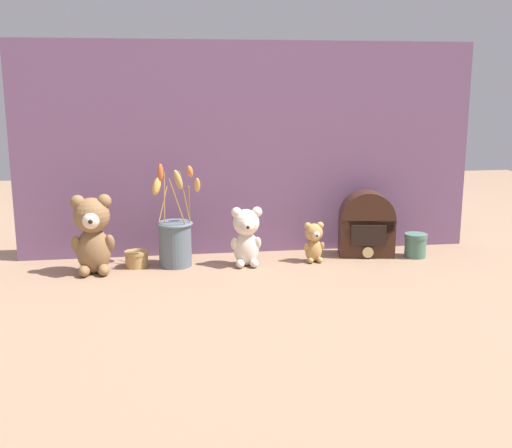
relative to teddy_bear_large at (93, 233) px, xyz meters
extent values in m
plane|color=#8E7056|center=(0.51, 0.02, -0.13)|extent=(4.00, 4.00, 0.00)
cube|color=#704C70|center=(0.51, 0.19, 0.23)|extent=(1.54, 0.02, 0.71)
ellipsoid|color=olive|center=(0.00, 0.00, -0.06)|extent=(0.11, 0.09, 0.14)
sphere|color=olive|center=(0.00, 0.00, 0.05)|extent=(0.11, 0.11, 0.11)
sphere|color=beige|center=(0.00, -0.04, 0.05)|extent=(0.05, 0.05, 0.05)
sphere|color=black|center=(0.00, -0.06, 0.05)|extent=(0.01, 0.01, 0.01)
sphere|color=olive|center=(0.04, 0.00, 0.10)|extent=(0.04, 0.04, 0.04)
sphere|color=olive|center=(-0.04, 0.00, 0.10)|extent=(0.04, 0.04, 0.04)
ellipsoid|color=olive|center=(0.05, 0.00, -0.03)|extent=(0.03, 0.05, 0.06)
ellipsoid|color=olive|center=(-0.05, -0.01, -0.03)|extent=(0.03, 0.05, 0.06)
ellipsoid|color=olive|center=(0.03, -0.03, -0.11)|extent=(0.04, 0.06, 0.04)
ellipsoid|color=olive|center=(-0.03, -0.03, -0.11)|extent=(0.04, 0.06, 0.04)
ellipsoid|color=beige|center=(0.47, 0.02, -0.07)|extent=(0.08, 0.07, 0.11)
sphere|color=beige|center=(0.47, 0.02, 0.01)|extent=(0.08, 0.08, 0.08)
sphere|color=beige|center=(0.47, -0.02, 0.01)|extent=(0.04, 0.04, 0.04)
sphere|color=black|center=(0.47, -0.03, 0.01)|extent=(0.01, 0.01, 0.01)
sphere|color=beige|center=(0.50, 0.02, 0.05)|extent=(0.03, 0.03, 0.03)
sphere|color=beige|center=(0.44, 0.02, 0.05)|extent=(0.03, 0.03, 0.03)
ellipsoid|color=beige|center=(0.51, 0.01, -0.05)|extent=(0.02, 0.04, 0.05)
ellipsoid|color=beige|center=(0.43, 0.01, -0.05)|extent=(0.02, 0.04, 0.05)
ellipsoid|color=beige|center=(0.49, -0.01, -0.11)|extent=(0.03, 0.04, 0.03)
ellipsoid|color=beige|center=(0.45, -0.01, -0.11)|extent=(0.03, 0.04, 0.03)
ellipsoid|color=tan|center=(0.69, 0.03, -0.09)|extent=(0.06, 0.05, 0.08)
sphere|color=tan|center=(0.69, 0.03, -0.03)|extent=(0.06, 0.06, 0.06)
sphere|color=#D1B289|center=(0.70, 0.01, -0.03)|extent=(0.03, 0.03, 0.03)
sphere|color=black|center=(0.70, -0.01, -0.03)|extent=(0.01, 0.01, 0.01)
sphere|color=tan|center=(0.72, 0.03, -0.01)|extent=(0.02, 0.02, 0.02)
sphere|color=tan|center=(0.67, 0.03, -0.01)|extent=(0.02, 0.02, 0.02)
ellipsoid|color=tan|center=(0.72, 0.03, -0.08)|extent=(0.02, 0.03, 0.03)
ellipsoid|color=tan|center=(0.67, 0.02, -0.08)|extent=(0.02, 0.03, 0.03)
ellipsoid|color=tan|center=(0.71, 0.01, -0.12)|extent=(0.02, 0.03, 0.02)
ellipsoid|color=tan|center=(0.68, 0.01, -0.12)|extent=(0.02, 0.03, 0.02)
cylinder|color=slate|center=(0.25, 0.05, -0.06)|extent=(0.10, 0.10, 0.14)
torus|color=slate|center=(0.25, 0.05, 0.01)|extent=(0.12, 0.12, 0.01)
cylinder|color=#9E7542|center=(0.30, 0.04, 0.07)|extent=(0.01, 0.06, 0.12)
ellipsoid|color=gold|center=(0.32, 0.04, 0.13)|extent=(0.02, 0.04, 0.06)
cylinder|color=#9E7542|center=(0.26, 0.00, 0.09)|extent=(0.05, 0.01, 0.15)
ellipsoid|color=tan|center=(0.26, -0.02, 0.16)|extent=(0.04, 0.03, 0.07)
cylinder|color=#9E7542|center=(0.28, 0.02, 0.10)|extent=(0.04, 0.04, 0.17)
ellipsoid|color=orange|center=(0.30, 0.00, 0.18)|extent=(0.03, 0.03, 0.04)
cylinder|color=#9E7542|center=(0.22, 0.05, 0.09)|extent=(0.01, 0.02, 0.16)
ellipsoid|color=#C65B28|center=(0.21, 0.05, 0.17)|extent=(0.02, 0.03, 0.06)
cylinder|color=#9E7542|center=(0.21, 0.07, 0.07)|extent=(0.03, 0.04, 0.11)
ellipsoid|color=gold|center=(0.20, 0.09, 0.12)|extent=(0.05, 0.05, 0.06)
cube|color=#381E14|center=(0.89, 0.08, -0.06)|extent=(0.19, 0.12, 0.13)
cylinder|color=#381E14|center=(0.89, 0.08, 0.00)|extent=(0.19, 0.12, 0.18)
cube|color=black|center=(0.88, 0.03, -0.05)|extent=(0.11, 0.03, 0.07)
cylinder|color=#D6BC7A|center=(0.88, 0.03, -0.10)|extent=(0.04, 0.01, 0.04)
cylinder|color=#47705B|center=(1.05, 0.03, -0.09)|extent=(0.07, 0.07, 0.07)
cylinder|color=#47705B|center=(1.05, 0.03, -0.05)|extent=(0.07, 0.07, 0.01)
cylinder|color=tan|center=(0.13, 0.05, -0.11)|extent=(0.07, 0.07, 0.04)
cylinder|color=tan|center=(0.13, 0.05, -0.08)|extent=(0.08, 0.08, 0.01)
camera|label=1|loc=(0.20, -1.94, 0.45)|focal=45.00mm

